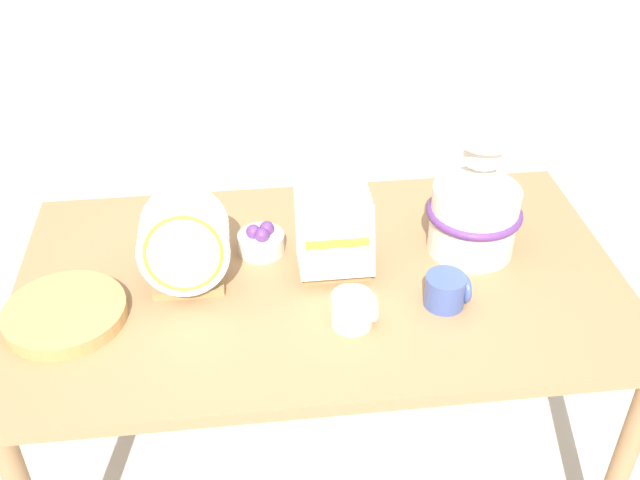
# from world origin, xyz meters

# --- Properties ---
(ground_plane) EXTENTS (14.00, 14.00, 0.00)m
(ground_plane) POSITION_xyz_m (0.00, 0.00, 0.00)
(ground_plane) COLOR beige
(display_table) EXTENTS (1.55, 0.88, 0.74)m
(display_table) POSITION_xyz_m (0.00, 0.00, 0.66)
(display_table) COLOR #9E754C
(display_table) RESTS_ON ground_plane
(ceramic_vase) EXTENTS (0.25, 0.25, 0.34)m
(ceramic_vase) POSITION_xyz_m (0.41, 0.07, 0.88)
(ceramic_vase) COLOR white
(ceramic_vase) RESTS_ON display_table
(dish_rack_round_plates) EXTENTS (0.22, 0.18, 0.24)m
(dish_rack_round_plates) POSITION_xyz_m (-0.33, -0.00, 0.85)
(dish_rack_round_plates) COLOR tan
(dish_rack_round_plates) RESTS_ON display_table
(dish_rack_square_plates) EXTENTS (0.19, 0.17, 0.21)m
(dish_rack_square_plates) POSITION_xyz_m (0.04, 0.03, 0.83)
(dish_rack_square_plates) COLOR tan
(dish_rack_square_plates) RESTS_ON display_table
(wicker_charger_stack) EXTENTS (0.29, 0.29, 0.04)m
(wicker_charger_stack) POSITION_xyz_m (-0.62, -0.10, 0.76)
(wicker_charger_stack) COLOR tan
(wicker_charger_stack) RESTS_ON display_table
(mug_cobalt_glaze) EXTENTS (0.11, 0.10, 0.08)m
(mug_cobalt_glaze) POSITION_xyz_m (0.29, -0.15, 0.78)
(mug_cobalt_glaze) COLOR #42569E
(mug_cobalt_glaze) RESTS_ON display_table
(mug_cream_glaze) EXTENTS (0.11, 0.10, 0.08)m
(mug_cream_glaze) POSITION_xyz_m (0.06, -0.19, 0.78)
(mug_cream_glaze) COLOR silver
(mug_cream_glaze) RESTS_ON display_table
(fruit_bowl) EXTENTS (0.12, 0.12, 0.08)m
(fruit_bowl) POSITION_xyz_m (-0.14, 0.12, 0.77)
(fruit_bowl) COLOR white
(fruit_bowl) RESTS_ON display_table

